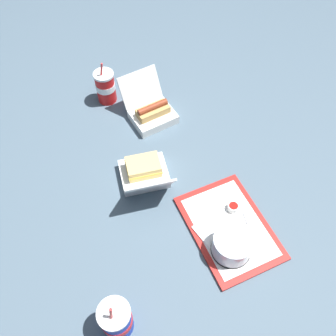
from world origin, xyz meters
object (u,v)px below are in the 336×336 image
Objects in this scene: food_tray at (229,228)px; soda_cup_corner at (106,87)px; cake_container at (232,245)px; clamshell_hotdog_front at (151,112)px; clamshell_sandwich_back at (144,173)px; soda_cup_left at (116,319)px; ketchup_cup at (233,207)px; plastic_fork at (245,215)px.

soda_cup_corner is at bearing -176.54° from food_tray.
clamshell_hotdog_front reaches higher than cake_container.
food_tray is 0.60m from clamshell_hotdog_front.
food_tray is at bearing 21.95° from clamshell_sandwich_back.
clamshell_sandwich_back is 1.29× the size of soda_cup_corner.
soda_cup_left is 1.00× the size of soda_cup_corner.
clamshell_sandwich_back is 1.30× the size of soda_cup_left.
cake_container reaches higher than ketchup_cup.
food_tray is 1.96× the size of soda_cup_corner.
ketchup_cup is 0.19× the size of soda_cup_left.
ketchup_cup is (-0.05, 0.05, 0.02)m from food_tray.
clamshell_sandwich_back is (-0.41, -0.09, -0.01)m from cake_container.
clamshell_hotdog_front is at bearing 170.91° from cake_container.
clamshell_hotdog_front is 0.23m from soda_cup_corner.
clamshell_hotdog_front is 0.85m from soda_cup_left.
ketchup_cup is at bearing 33.25° from clamshell_sandwich_back.
plastic_fork reaches higher than food_tray.
food_tray is 3.71× the size of plastic_fork.
cake_container is (0.07, -0.05, 0.05)m from food_tray.
soda_cup_left reaches higher than cake_container.
plastic_fork is (-0.00, 0.08, 0.01)m from food_tray.
soda_cup_left is at bearing -77.91° from ketchup_cup.
cake_container is 0.67m from clamshell_hotdog_front.
clamshell_hotdog_front is (-0.54, 0.00, 0.01)m from ketchup_cup.
ketchup_cup is 0.15× the size of clamshell_sandwich_back.
food_tray is at bearing 143.26° from cake_container.
soda_cup_corner is at bearing -148.93° from plastic_fork.
cake_container is at bearing -38.09° from plastic_fork.
soda_cup_left reaches higher than food_tray.
clamshell_hotdog_front is at bearing 174.71° from food_tray.
clamshell_sandwich_back is at bearing -146.75° from ketchup_cup.
food_tray is 10.20× the size of ketchup_cup.
clamshell_sandwich_back reaches higher than cake_container.
ketchup_cup is at bearing 138.03° from cake_container.
cake_container is at bearing -9.09° from clamshell_hotdog_front.
clamshell_hotdog_front is at bearing 26.63° from soda_cup_corner.
cake_container is 0.42m from clamshell_sandwich_back.
cake_container is at bearing -36.74° from food_tray.
soda_cup_corner is (-0.21, -0.10, 0.04)m from clamshell_hotdog_front.
ketchup_cup is 0.35m from clamshell_sandwich_back.
soda_cup_corner is (-0.80, -0.05, 0.07)m from food_tray.
soda_cup_corner reaches higher than plastic_fork.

